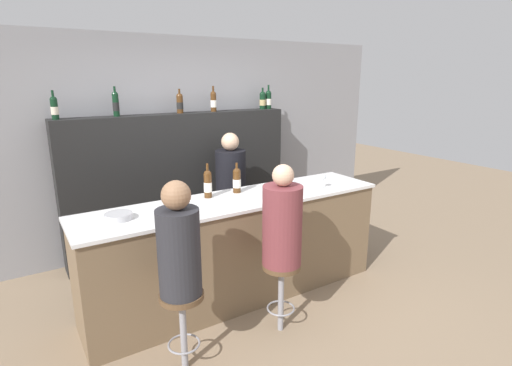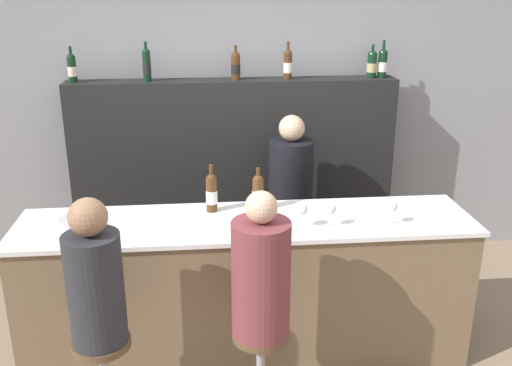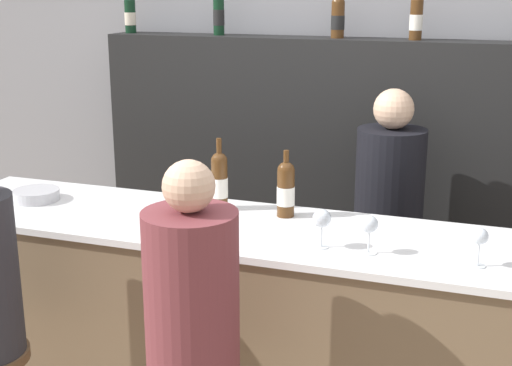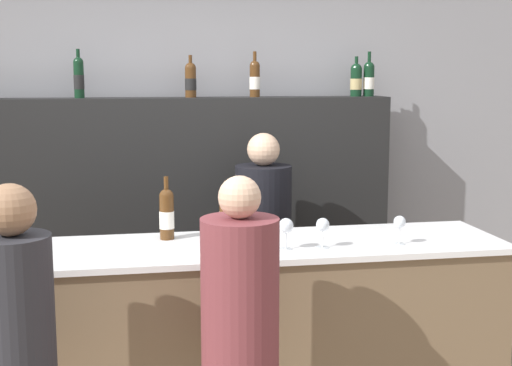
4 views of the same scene
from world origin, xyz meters
The scene contains 17 objects.
wall_back centered at (0.00, 1.94, 1.30)m, with size 6.40×0.05×2.60m.
bar_counter centered at (0.00, 0.32, 0.51)m, with size 2.98×0.68×1.02m.
back_bar_cabinet centered at (0.00, 1.72, 0.85)m, with size 2.79×0.28×1.70m.
wine_bottle_counter_0 centered at (-0.22, 0.50, 1.15)m, with size 0.08×0.08×0.33m.
wine_bottle_counter_1 centered at (0.09, 0.50, 1.14)m, with size 0.08×0.08×0.30m.
wine_bottle_backbar_1 centered at (-0.71, 1.72, 1.84)m, with size 0.07×0.07×0.32m.
wine_bottle_backbar_2 centered at (0.02, 1.72, 1.82)m, with size 0.08×0.08×0.28m.
wine_bottle_backbar_3 centered at (0.46, 1.72, 1.83)m, with size 0.07×0.07×0.31m.
wine_bottle_backbar_4 centered at (1.19, 1.72, 1.82)m, with size 0.08×0.08×0.28m.
wine_bottle_backbar_5 centered at (1.28, 1.72, 1.83)m, with size 0.08×0.08×0.31m.
wine_glass_0 centered at (0.34, 0.17, 1.13)m, with size 0.07×0.07×0.16m.
wine_glass_1 centered at (0.52, 0.17, 1.13)m, with size 0.07×0.07×0.15m.
wine_glass_2 centered at (0.92, 0.17, 1.12)m, with size 0.06×0.06×0.15m.
tasting_menu centered at (-0.18, 0.14, 1.02)m, with size 0.21×0.30×0.00m.
guest_seated_left centered at (-0.86, -0.36, 0.99)m, with size 0.30×0.30×0.83m.
guest_seated_right centered at (0.03, -0.36, 0.99)m, with size 0.32×0.32×0.84m.
bartender centered at (0.44, 1.25, 0.68)m, with size 0.36×0.36×1.50m.
Camera 4 is at (-0.41, -3.13, 1.87)m, focal length 50.00 mm.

